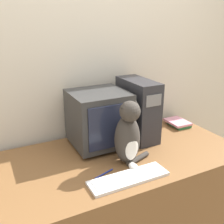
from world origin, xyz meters
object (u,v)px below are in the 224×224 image
object	(u,v)px
book_stack	(178,123)
pen	(104,174)
crt_monitor	(99,118)
cat	(128,136)
computer_tower	(138,109)
keyboard	(129,178)

from	to	relation	value
book_stack	pen	xyz separation A→B (m)	(-0.88, -0.38, -0.02)
crt_monitor	book_stack	size ratio (longest dim) A/B	1.89
cat	computer_tower	bearing A→B (deg)	53.60
crt_monitor	pen	distance (m)	0.43
computer_tower	cat	size ratio (longest dim) A/B	1.07
pen	cat	bearing A→B (deg)	14.87
keyboard	pen	size ratio (longest dim) A/B	3.46
book_stack	cat	bearing A→B (deg)	-154.25
crt_monitor	computer_tower	world-z (taller)	computer_tower
keyboard	book_stack	bearing A→B (deg)	32.44
crt_monitor	keyboard	world-z (taller)	crt_monitor
computer_tower	pen	world-z (taller)	computer_tower
crt_monitor	keyboard	xyz separation A→B (m)	(-0.03, -0.47, -0.20)
crt_monitor	cat	distance (m)	0.32
crt_monitor	keyboard	size ratio (longest dim) A/B	0.84
computer_tower	keyboard	world-z (taller)	computer_tower
crt_monitor	keyboard	bearing A→B (deg)	-93.55
computer_tower	pen	bearing A→B (deg)	-141.39
book_stack	pen	size ratio (longest dim) A/B	1.53
book_stack	computer_tower	bearing A→B (deg)	-176.67
computer_tower	cat	world-z (taller)	computer_tower
crt_monitor	book_stack	distance (m)	0.77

